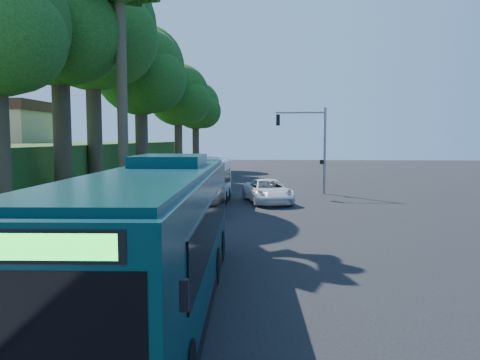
# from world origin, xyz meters

# --- Properties ---
(ground) EXTENTS (140.00, 140.00, 0.00)m
(ground) POSITION_xyz_m (0.00, 0.00, 0.00)
(ground) COLOR black
(ground) RESTS_ON ground
(sidewalk) EXTENTS (4.50, 70.00, 0.12)m
(sidewalk) POSITION_xyz_m (-7.30, 0.00, 0.06)
(sidewalk) COLOR gray
(sidewalk) RESTS_ON ground
(red_curb) EXTENTS (0.25, 30.00, 0.13)m
(red_curb) POSITION_xyz_m (-5.00, -4.00, 0.07)
(red_curb) COLOR maroon
(red_curb) RESTS_ON ground
(grass_verge) EXTENTS (8.00, 70.00, 0.06)m
(grass_verge) POSITION_xyz_m (-13.00, 5.00, 0.03)
(grass_verge) COLOR #234719
(grass_verge) RESTS_ON ground
(bus_shelter) EXTENTS (3.20, 1.51, 2.55)m
(bus_shelter) POSITION_xyz_m (-7.26, -2.86, 1.81)
(bus_shelter) COLOR black
(bus_shelter) RESTS_ON ground
(stop_sign_pole) EXTENTS (0.35, 0.06, 3.17)m
(stop_sign_pole) POSITION_xyz_m (-5.40, -5.00, 2.08)
(stop_sign_pole) COLOR gray
(stop_sign_pole) RESTS_ON ground
(traffic_signal_pole) EXTENTS (4.10, 0.30, 7.00)m
(traffic_signal_pole) POSITION_xyz_m (3.78, 10.00, 4.42)
(traffic_signal_pole) COLOR gray
(traffic_signal_pole) RESTS_ON ground
(tree_0) EXTENTS (8.40, 8.00, 15.70)m
(tree_0) POSITION_xyz_m (-12.40, -0.02, 11.20)
(tree_0) COLOR #382B1E
(tree_0) RESTS_ON ground
(tree_1) EXTENTS (10.50, 10.00, 18.26)m
(tree_1) POSITION_xyz_m (-13.37, 7.98, 12.73)
(tree_1) COLOR #382B1E
(tree_1) RESTS_ON ground
(tree_2) EXTENTS (8.82, 8.40, 15.12)m
(tree_2) POSITION_xyz_m (-11.89, 15.98, 10.48)
(tree_2) COLOR #382B1E
(tree_2) RESTS_ON ground
(tree_3) EXTENTS (10.08, 9.60, 17.28)m
(tree_3) POSITION_xyz_m (-13.88, 23.98, 11.98)
(tree_3) COLOR #382B1E
(tree_3) RESTS_ON ground
(tree_4) EXTENTS (8.40, 8.00, 14.14)m
(tree_4) POSITION_xyz_m (-11.40, 31.98, 9.73)
(tree_4) COLOR #382B1E
(tree_4) RESTS_ON ground
(tree_5) EXTENTS (7.35, 7.00, 12.86)m
(tree_5) POSITION_xyz_m (-10.41, 39.99, 8.96)
(tree_5) COLOR #382B1E
(tree_5) RESTS_ON ground
(white_bus) EXTENTS (2.47, 11.05, 3.29)m
(white_bus) POSITION_xyz_m (-3.80, 1.56, 1.60)
(white_bus) COLOR white
(white_bus) RESTS_ON ground
(teal_bus) EXTENTS (3.44, 13.59, 4.02)m
(teal_bus) POSITION_xyz_m (-2.61, -16.41, 1.96)
(teal_bus) COLOR #093034
(teal_bus) RESTS_ON ground
(pickup) EXTENTS (4.08, 6.40, 1.64)m
(pickup) POSITION_xyz_m (0.22, 4.41, 0.82)
(pickup) COLOR white
(pickup) RESTS_ON ground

